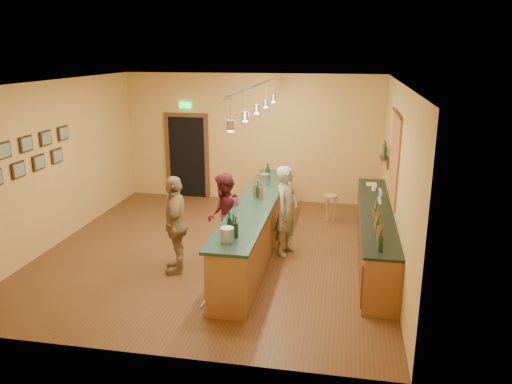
% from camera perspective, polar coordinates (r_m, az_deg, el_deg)
% --- Properties ---
extents(floor, '(7.00, 7.00, 0.00)m').
position_cam_1_polar(floor, '(9.79, -4.40, -6.64)').
color(floor, '#513817').
rests_on(floor, ground).
extents(ceiling, '(6.50, 7.00, 0.02)m').
position_cam_1_polar(ceiling, '(9.05, -4.83, 12.39)').
color(ceiling, silver).
rests_on(ceiling, wall_back).
extents(wall_back, '(6.50, 0.02, 3.20)m').
position_cam_1_polar(wall_back, '(12.63, -0.50, 6.16)').
color(wall_back, tan).
rests_on(wall_back, floor).
extents(wall_front, '(6.50, 0.02, 3.20)m').
position_cam_1_polar(wall_front, '(6.13, -13.07, -5.12)').
color(wall_front, tan).
rests_on(wall_front, floor).
extents(wall_left, '(0.02, 7.00, 3.20)m').
position_cam_1_polar(wall_left, '(10.60, -21.87, 3.07)').
color(wall_left, tan).
rests_on(wall_left, floor).
extents(wall_right, '(0.02, 7.00, 3.20)m').
position_cam_1_polar(wall_right, '(9.03, 15.76, 1.54)').
color(wall_right, tan).
rests_on(wall_right, floor).
extents(doorway, '(1.15, 0.09, 2.48)m').
position_cam_1_polar(doorway, '(13.12, -7.85, 4.28)').
color(doorway, black).
rests_on(doorway, wall_back).
extents(tapestry, '(0.03, 1.40, 1.60)m').
position_cam_1_polar(tapestry, '(9.36, 15.55, 3.63)').
color(tapestry, '#A33720').
rests_on(tapestry, wall_right).
extents(bottle_shelf, '(0.17, 0.55, 0.54)m').
position_cam_1_polar(bottle_shelf, '(10.86, 14.54, 4.36)').
color(bottle_shelf, '#532B19').
rests_on(bottle_shelf, wall_right).
extents(picture_grid, '(0.06, 2.20, 0.70)m').
position_cam_1_polar(picture_grid, '(9.89, -24.15, 4.05)').
color(picture_grid, '#382111').
rests_on(picture_grid, wall_left).
extents(back_counter, '(0.60, 4.55, 1.27)m').
position_cam_1_polar(back_counter, '(9.50, 13.48, -4.62)').
color(back_counter, brown).
rests_on(back_counter, floor).
extents(tasting_bar, '(0.74, 5.10, 1.38)m').
position_cam_1_polar(tasting_bar, '(9.41, 0.05, -3.59)').
color(tasting_bar, brown).
rests_on(tasting_bar, floor).
extents(pendant_track, '(0.11, 4.60, 0.50)m').
position_cam_1_polar(pendant_track, '(8.90, 0.07, 10.98)').
color(pendant_track, silver).
rests_on(pendant_track, ceiling).
extents(bartender, '(0.57, 0.71, 1.70)m').
position_cam_1_polar(bartender, '(9.37, 3.51, -2.14)').
color(bartender, gray).
rests_on(bartender, floor).
extents(customer_a, '(0.79, 0.92, 1.61)m').
position_cam_1_polar(customer_a, '(9.18, -3.66, -2.82)').
color(customer_a, '#59191E').
rests_on(customer_a, floor).
extents(customer_b, '(0.66, 1.08, 1.72)m').
position_cam_1_polar(customer_b, '(8.71, -9.16, -3.67)').
color(customer_b, '#997A51').
rests_on(customer_b, floor).
extents(bar_stool, '(0.30, 0.30, 0.63)m').
position_cam_1_polar(bar_stool, '(11.27, 8.47, -1.08)').
color(bar_stool, '#A86B4C').
rests_on(bar_stool, floor).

